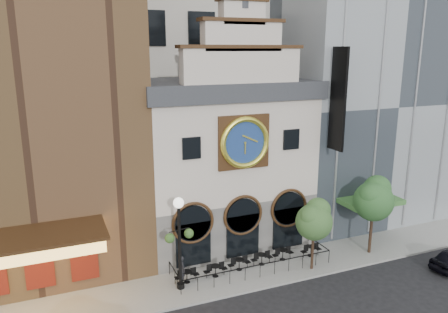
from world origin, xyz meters
The scene contains 16 objects.
ground centered at (0.00, 0.00, 0.00)m, with size 120.00×120.00×0.00m, color black.
sidewalk centered at (0.00, 2.50, 0.07)m, with size 44.00×5.00×0.15m, color gray.
clock_building centered at (0.00, 7.82, 6.69)m, with size 12.60×8.78×18.65m.
theater_building centered at (-13.00, 9.96, 12.60)m, with size 14.00×15.60×25.00m.
retail_building centered at (12.99, 9.99, 10.14)m, with size 14.00×14.40×20.00m.
cafe_railing centered at (0.00, 2.50, 0.60)m, with size 10.60×2.60×0.90m, color black, non-canonical shape.
bistro_0 centered at (-4.55, 2.40, 0.61)m, with size 1.58×0.68×0.90m.
bistro_1 centered at (-2.62, 2.41, 0.61)m, with size 1.58×0.68×0.90m.
bistro_2 centered at (-0.84, 2.63, 0.61)m, with size 1.58×0.68×0.90m.
bistro_3 centered at (0.89, 2.71, 0.61)m, with size 1.58×0.68×0.90m.
bistro_4 centered at (2.57, 2.77, 0.61)m, with size 1.58×0.68×0.90m.
bistro_5 centered at (4.70, 2.50, 0.61)m, with size 1.58×0.68×0.90m.
pedestrian centered at (-4.83, 2.50, 1.06)m, with size 0.66×0.43×1.81m, color black.
lamppost centered at (-5.11, 1.91, 3.79)m, with size 1.86×0.83×5.88m.
tree_left centered at (3.78, 0.96, 3.69)m, with size 2.51×2.42×4.83m.
tree_right centered at (9.02, 1.45, 4.29)m, with size 2.93×2.82×5.64m.
Camera 1 is at (-11.82, -21.47, 14.50)m, focal length 35.00 mm.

